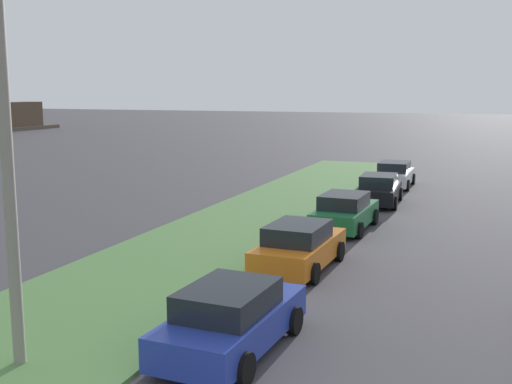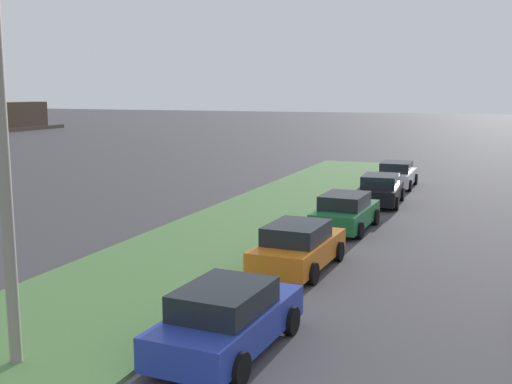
% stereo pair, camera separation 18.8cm
% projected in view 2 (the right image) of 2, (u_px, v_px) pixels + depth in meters
% --- Properties ---
extents(grass_median, '(60.00, 6.00, 0.12)m').
position_uv_depth(grass_median, '(172.00, 265.00, 19.57)').
color(grass_median, '#517F42').
rests_on(grass_median, ground).
extents(parked_car_blue, '(4.39, 2.19, 1.47)m').
position_uv_depth(parked_car_blue, '(227.00, 319.00, 13.15)').
color(parked_car_blue, '#23389E').
rests_on(parked_car_blue, ground).
extents(parked_car_orange, '(4.37, 2.15, 1.47)m').
position_uv_depth(parked_car_orange, '(298.00, 247.00, 19.21)').
color(parked_car_orange, orange).
rests_on(parked_car_orange, ground).
extents(parked_car_green, '(4.36, 2.14, 1.47)m').
position_uv_depth(parked_car_green, '(345.00, 212.00, 24.66)').
color(parked_car_green, '#1E6B38').
rests_on(parked_car_green, ground).
extents(parked_car_black, '(4.38, 2.18, 1.47)m').
position_uv_depth(parked_car_black, '(380.00, 190.00, 30.19)').
color(parked_car_black, black).
rests_on(parked_car_black, ground).
extents(parked_car_white, '(4.31, 2.04, 1.47)m').
position_uv_depth(parked_car_white, '(397.00, 175.00, 35.60)').
color(parked_car_white, silver).
rests_on(parked_car_white, ground).
extents(streetlight, '(0.85, 2.85, 7.50)m').
position_uv_depth(streetlight, '(15.00, 149.00, 11.57)').
color(streetlight, gray).
rests_on(streetlight, ground).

